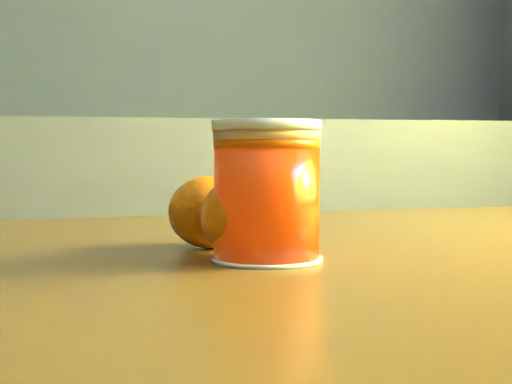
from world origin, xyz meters
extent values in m
cube|color=brown|center=(0.75, 0.26, 0.73)|extent=(1.08, 0.82, 0.04)
cylinder|color=red|center=(0.71, 0.20, 0.79)|extent=(0.07, 0.07, 0.09)
cylinder|color=#E2A25C|center=(0.71, 0.20, 0.84)|extent=(0.08, 0.08, 0.01)
cylinder|color=silver|center=(0.71, 0.20, 0.84)|extent=(0.08, 0.08, 0.00)
ellipsoid|color=orange|center=(0.68, 0.28, 0.78)|extent=(0.07, 0.07, 0.06)
ellipsoid|color=orange|center=(0.70, 0.21, 0.78)|extent=(0.09, 0.09, 0.06)
camera|label=1|loc=(0.61, -0.29, 0.83)|focal=50.00mm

